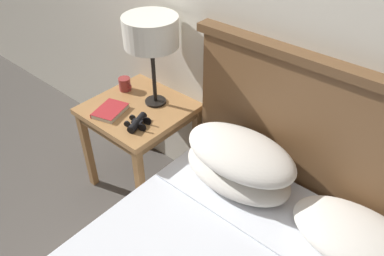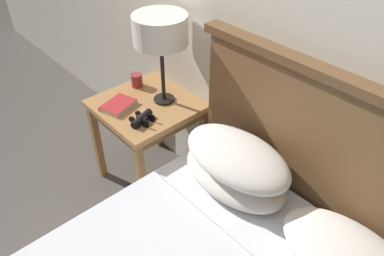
# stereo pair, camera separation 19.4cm
# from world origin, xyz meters

# --- Properties ---
(wall_back) EXTENTS (8.00, 0.06, 2.60)m
(wall_back) POSITION_xyz_m (0.00, 0.93, 1.30)
(wall_back) COLOR beige
(wall_back) RESTS_ON ground_plane
(nightstand) EXTENTS (0.58, 0.58, 0.63)m
(nightstand) POSITION_xyz_m (-0.72, 0.62, 0.55)
(nightstand) COLOR #AD7A47
(nightstand) RESTS_ON ground_plane
(table_lamp) EXTENTS (0.31, 0.31, 0.55)m
(table_lamp) POSITION_xyz_m (-0.67, 0.72, 1.08)
(table_lamp) COLOR black
(table_lamp) RESTS_ON nightstand
(book_on_nightstand) EXTENTS (0.20, 0.23, 0.03)m
(book_on_nightstand) POSITION_xyz_m (-0.79, 0.47, 0.65)
(book_on_nightstand) COLOR silver
(book_on_nightstand) RESTS_ON nightstand
(binoculars_pair) EXTENTS (0.15, 0.16, 0.05)m
(binoculars_pair) POSITION_xyz_m (-0.57, 0.49, 0.65)
(binoculars_pair) COLOR black
(binoculars_pair) RESTS_ON nightstand
(coffee_mug) EXTENTS (0.10, 0.08, 0.08)m
(coffee_mug) POSITION_xyz_m (-0.92, 0.70, 0.67)
(coffee_mug) COLOR #993333
(coffee_mug) RESTS_ON nightstand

